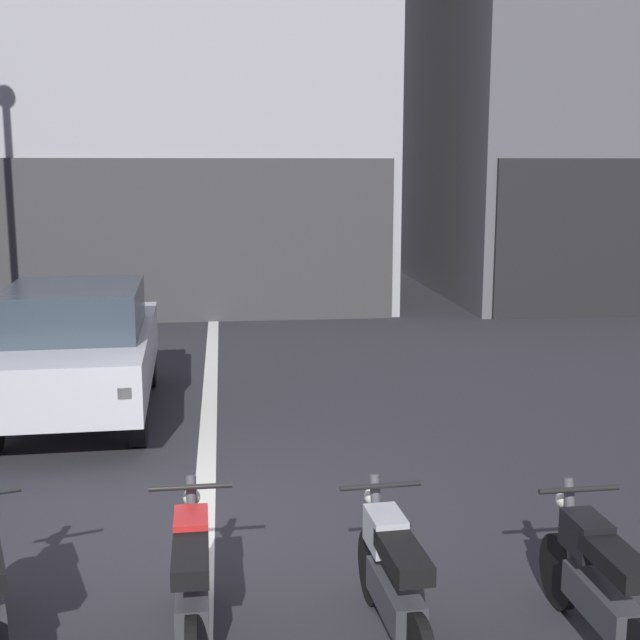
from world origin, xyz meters
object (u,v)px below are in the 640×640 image
motorcycle_silver_row_centre (393,579)px  motorcycle_black_row_right_mid (598,584)px  car_silver_crossing_near (78,346)px  motorcycle_red_row_left_mid (192,581)px

motorcycle_silver_row_centre → motorcycle_black_row_right_mid: bearing=-9.5°
car_silver_crossing_near → motorcycle_silver_row_centre: bearing=-62.5°
motorcycle_red_row_left_mid → motorcycle_silver_row_centre: (1.27, -0.12, 0.00)m
motorcycle_silver_row_centre → motorcycle_black_row_right_mid: 1.29m
motorcycle_black_row_right_mid → motorcycle_red_row_left_mid: bearing=172.5°
motorcycle_silver_row_centre → motorcycle_red_row_left_mid: bearing=174.5°
car_silver_crossing_near → motorcycle_black_row_right_mid: size_ratio=2.49×
motorcycle_silver_row_centre → motorcycle_black_row_right_mid: size_ratio=1.00×
motorcycle_red_row_left_mid → motorcycle_black_row_right_mid: size_ratio=1.00×
motorcycle_black_row_right_mid → car_silver_crossing_near: bearing=126.0°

